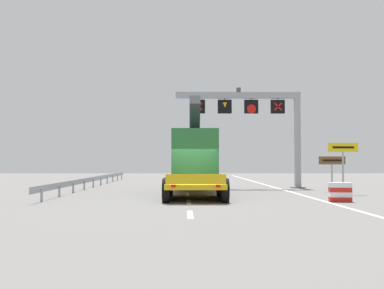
{
  "coord_description": "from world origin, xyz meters",
  "views": [
    {
      "loc": [
        -0.38,
        -23.16,
        1.86
      ],
      "look_at": [
        0.12,
        7.6,
        2.96
      ],
      "focal_mm": 45.6,
      "sensor_mm": 36.0,
      "label": 1
    }
  ],
  "objects_px": {
    "heavy_haul_truck_yellow": "(194,160)",
    "overhead_lane_gantry": "(256,112)",
    "exit_sign_yellow": "(343,155)",
    "crash_barrier_striped": "(340,192)",
    "tourist_info_sign_brown": "(332,165)"
  },
  "relations": [
    {
      "from": "heavy_haul_truck_yellow",
      "to": "overhead_lane_gantry",
      "type": "bearing_deg",
      "value": 48.13
    },
    {
      "from": "heavy_haul_truck_yellow",
      "to": "exit_sign_yellow",
      "type": "relative_size",
      "value": 4.77
    },
    {
      "from": "crash_barrier_striped",
      "to": "overhead_lane_gantry",
      "type": "bearing_deg",
      "value": 100.16
    },
    {
      "from": "overhead_lane_gantry",
      "to": "tourist_info_sign_brown",
      "type": "distance_m",
      "value": 7.06
    },
    {
      "from": "tourist_info_sign_brown",
      "to": "overhead_lane_gantry",
      "type": "bearing_deg",
      "value": 133.44
    },
    {
      "from": "overhead_lane_gantry",
      "to": "tourist_info_sign_brown",
      "type": "xyz_separation_m",
      "value": [
        4.13,
        -4.36,
        -3.71
      ]
    },
    {
      "from": "overhead_lane_gantry",
      "to": "crash_barrier_striped",
      "type": "bearing_deg",
      "value": -79.84
    },
    {
      "from": "heavy_haul_truck_yellow",
      "to": "tourist_info_sign_brown",
      "type": "distance_m",
      "value": 8.65
    },
    {
      "from": "tourist_info_sign_brown",
      "to": "exit_sign_yellow",
      "type": "bearing_deg",
      "value": -92.6
    },
    {
      "from": "tourist_info_sign_brown",
      "to": "heavy_haul_truck_yellow",
      "type": "bearing_deg",
      "value": -175.66
    },
    {
      "from": "overhead_lane_gantry",
      "to": "exit_sign_yellow",
      "type": "bearing_deg",
      "value": -59.57
    },
    {
      "from": "overhead_lane_gantry",
      "to": "crash_barrier_striped",
      "type": "distance_m",
      "value": 13.17
    },
    {
      "from": "tourist_info_sign_brown",
      "to": "crash_barrier_striped",
      "type": "bearing_deg",
      "value": -104.45
    },
    {
      "from": "heavy_haul_truck_yellow",
      "to": "crash_barrier_striped",
      "type": "distance_m",
      "value": 9.77
    },
    {
      "from": "heavy_haul_truck_yellow",
      "to": "exit_sign_yellow",
      "type": "distance_m",
      "value": 8.7
    }
  ]
}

